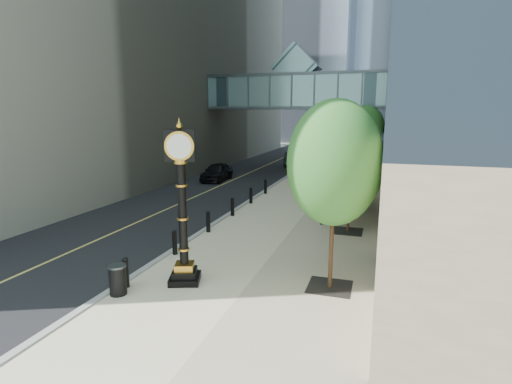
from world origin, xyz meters
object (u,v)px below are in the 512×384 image
street_clock (183,216)px  car_near (217,172)px  trash_bin (118,281)px  car_far (293,159)px  pedestrian (355,196)px

street_clock → car_near: size_ratio=1.22×
street_clock → trash_bin: (-1.54, -1.47, -1.83)m
trash_bin → car_far: 32.05m
street_clock → pedestrian: 12.90m
trash_bin → pedestrian: (6.22, 13.40, 0.38)m
street_clock → car_near: 20.65m
street_clock → pedestrian: size_ratio=3.17×
car_near → car_far: car_far is taller
car_near → pedestrian: bearing=-34.6°
street_clock → pedestrian: (4.68, 11.93, -1.45)m
pedestrian → car_far: 20.18m
car_near → street_clock: bearing=-72.3°
car_near → car_far: (4.00, 11.23, 0.00)m
car_far → street_clock: bearing=87.9°
pedestrian → car_far: bearing=-65.2°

